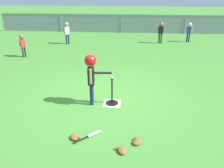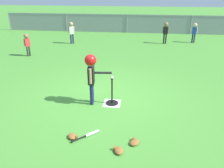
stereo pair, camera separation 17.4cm
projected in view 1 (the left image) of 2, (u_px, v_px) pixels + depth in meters
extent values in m
plane|color=#478C33|center=(105.00, 98.00, 6.06)|extent=(60.00, 60.00, 0.00)
cube|color=white|center=(112.00, 103.00, 5.76)|extent=(0.44, 0.44, 0.01)
cylinder|color=black|center=(112.00, 103.00, 5.76)|extent=(0.32, 0.32, 0.03)
cylinder|color=black|center=(112.00, 91.00, 5.62)|extent=(0.04, 0.04, 0.67)
cylinder|color=black|center=(112.00, 79.00, 5.49)|extent=(0.06, 0.06, 0.02)
sphere|color=white|center=(112.00, 77.00, 5.47)|extent=(0.07, 0.07, 0.07)
cylinder|color=#191E4C|center=(92.00, 93.00, 5.71)|extent=(0.09, 0.09, 0.56)
cylinder|color=#191E4C|center=(92.00, 95.00, 5.59)|extent=(0.09, 0.09, 0.56)
cube|color=black|center=(91.00, 76.00, 5.45)|extent=(0.17, 0.26, 0.44)
cylinder|color=tan|center=(92.00, 72.00, 5.58)|extent=(0.06, 0.06, 0.37)
cylinder|color=tan|center=(90.00, 77.00, 5.29)|extent=(0.06, 0.06, 0.37)
sphere|color=tan|center=(90.00, 62.00, 5.30)|extent=(0.25, 0.25, 0.25)
sphere|color=red|center=(90.00, 60.00, 5.29)|extent=(0.29, 0.29, 0.29)
cylinder|color=black|center=(100.00, 73.00, 5.42)|extent=(0.60, 0.11, 0.06)
cylinder|color=#262626|center=(25.00, 52.00, 9.51)|extent=(0.07, 0.07, 0.43)
cylinder|color=#262626|center=(23.00, 52.00, 9.45)|extent=(0.07, 0.07, 0.43)
cube|color=red|center=(23.00, 43.00, 9.32)|extent=(0.21, 0.22, 0.33)
cylinder|color=#8C6647|center=(25.00, 42.00, 9.39)|extent=(0.05, 0.05, 0.29)
cylinder|color=#8C6647|center=(20.00, 43.00, 9.24)|extent=(0.05, 0.05, 0.29)
sphere|color=#8C6647|center=(21.00, 37.00, 9.21)|extent=(0.19, 0.19, 0.19)
cylinder|color=#262626|center=(161.00, 39.00, 11.72)|extent=(0.08, 0.08, 0.49)
cylinder|color=#262626|center=(159.00, 38.00, 11.76)|extent=(0.08, 0.08, 0.49)
cube|color=black|center=(161.00, 30.00, 11.56)|extent=(0.25, 0.19, 0.38)
cylinder|color=#8C6647|center=(164.00, 30.00, 11.51)|extent=(0.05, 0.05, 0.33)
cylinder|color=#8C6647|center=(158.00, 29.00, 11.60)|extent=(0.05, 0.05, 0.33)
sphere|color=#8C6647|center=(161.00, 24.00, 11.44)|extent=(0.22, 0.22, 0.22)
cylinder|color=#191E4C|center=(189.00, 38.00, 11.97)|extent=(0.07, 0.07, 0.46)
cylinder|color=#191E4C|center=(187.00, 38.00, 12.02)|extent=(0.07, 0.07, 0.46)
cube|color=#2347B7|center=(189.00, 30.00, 11.83)|extent=(0.24, 0.20, 0.36)
cylinder|color=beige|center=(192.00, 30.00, 11.76)|extent=(0.05, 0.05, 0.31)
cylinder|color=beige|center=(187.00, 29.00, 11.88)|extent=(0.05, 0.05, 0.31)
sphere|color=beige|center=(190.00, 25.00, 11.71)|extent=(0.20, 0.20, 0.20)
cylinder|color=#191E4C|center=(69.00, 39.00, 11.62)|extent=(0.08, 0.08, 0.50)
cylinder|color=#191E4C|center=(66.00, 39.00, 11.58)|extent=(0.08, 0.08, 0.50)
cube|color=white|center=(67.00, 31.00, 11.42)|extent=(0.26, 0.21, 0.39)
cylinder|color=tan|center=(69.00, 30.00, 11.45)|extent=(0.06, 0.06, 0.33)
cylinder|color=tan|center=(64.00, 30.00, 11.37)|extent=(0.06, 0.06, 0.33)
sphere|color=tan|center=(66.00, 24.00, 11.30)|extent=(0.22, 0.22, 0.22)
cylinder|color=silver|center=(94.00, 134.00, 4.54)|extent=(0.27, 0.25, 0.06)
cylinder|color=black|center=(81.00, 139.00, 4.37)|extent=(0.24, 0.23, 0.03)
cylinder|color=black|center=(74.00, 142.00, 4.28)|extent=(0.05, 0.05, 0.05)
ellipsoid|color=brown|center=(74.00, 137.00, 4.42)|extent=(0.25, 0.27, 0.07)
cube|color=brown|center=(79.00, 138.00, 4.40)|extent=(0.06, 0.06, 0.06)
ellipsoid|color=brown|center=(137.00, 142.00, 4.29)|extent=(0.25, 0.27, 0.07)
cube|color=brown|center=(136.00, 139.00, 4.38)|extent=(0.06, 0.06, 0.06)
ellipsoid|color=brown|center=(122.00, 150.00, 4.07)|extent=(0.21, 0.25, 0.07)
cube|color=brown|center=(118.00, 148.00, 4.12)|extent=(0.05, 0.06, 0.06)
cylinder|color=slate|center=(3.00, 22.00, 14.95)|extent=(0.06, 0.06, 1.15)
cylinder|color=slate|center=(61.00, 23.00, 14.63)|extent=(0.06, 0.06, 1.15)
cylinder|color=slate|center=(122.00, 24.00, 14.31)|extent=(0.06, 0.06, 1.15)
cylinder|color=slate|center=(185.00, 24.00, 13.99)|extent=(0.06, 0.06, 1.15)
cube|color=gray|center=(122.00, 15.00, 14.10)|extent=(16.00, 0.03, 0.03)
cube|color=gray|center=(122.00, 24.00, 14.31)|extent=(16.00, 0.01, 1.15)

